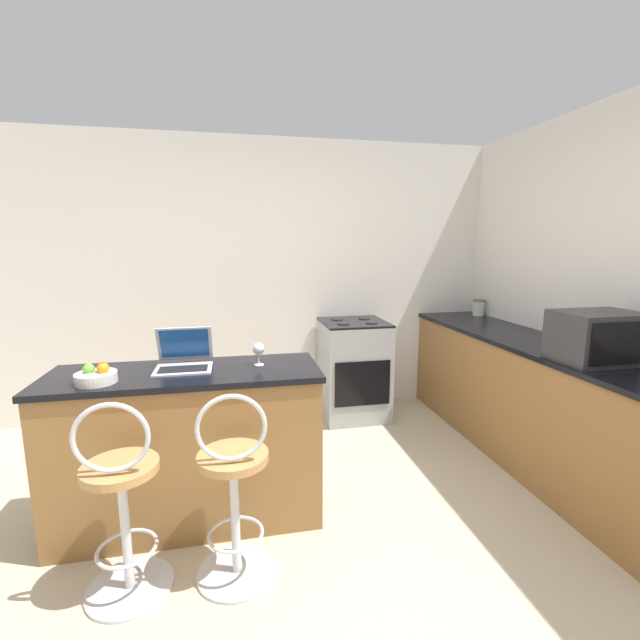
% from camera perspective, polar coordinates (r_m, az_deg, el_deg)
% --- Properties ---
extents(ground_plane, '(20.00, 20.00, 0.00)m').
position_cam_1_polar(ground_plane, '(2.46, -2.48, -31.59)').
color(ground_plane, '#BCAD8E').
extents(wall_back, '(12.00, 0.06, 2.60)m').
position_cam_1_polar(wall_back, '(4.15, -7.71, 5.40)').
color(wall_back, silver).
rests_on(wall_back, ground_plane).
extents(breakfast_bar, '(1.52, 0.55, 0.92)m').
position_cam_1_polar(breakfast_bar, '(2.72, -16.96, -15.82)').
color(breakfast_bar, olive).
rests_on(breakfast_bar, ground_plane).
extents(counter_right, '(0.62, 2.81, 0.92)m').
position_cam_1_polar(counter_right, '(3.68, 26.40, -9.56)').
color(counter_right, olive).
rests_on(counter_right, ground_plane).
extents(bar_stool_near, '(0.40, 0.40, 0.98)m').
position_cam_1_polar(bar_stool_near, '(2.32, -24.87, -21.49)').
color(bar_stool_near, silver).
rests_on(bar_stool_near, ground_plane).
extents(bar_stool_far, '(0.40, 0.40, 0.98)m').
position_cam_1_polar(bar_stool_far, '(2.26, -11.37, -21.63)').
color(bar_stool_far, silver).
rests_on(bar_stool_far, ground_plane).
extents(laptop, '(0.32, 0.30, 0.23)m').
position_cam_1_polar(laptop, '(2.62, -17.66, -4.79)').
color(laptop, '#B7BABF').
rests_on(laptop, breakfast_bar).
extents(microwave, '(0.49, 0.35, 0.31)m').
position_cam_1_polar(microwave, '(3.09, 33.06, -1.91)').
color(microwave, '#2D2D30').
rests_on(microwave, counter_right).
extents(stove_range, '(0.60, 0.61, 0.93)m').
position_cam_1_polar(stove_range, '(4.10, 4.47, -6.53)').
color(stove_range, '#9EA3A8').
rests_on(stove_range, ground_plane).
extents(wine_glass_tall, '(0.07, 0.07, 0.14)m').
position_cam_1_polar(wine_glass_tall, '(2.56, -8.19, -3.91)').
color(wine_glass_tall, silver).
rests_on(wine_glass_tall, breakfast_bar).
extents(fruit_bowl, '(0.20, 0.20, 0.10)m').
position_cam_1_polar(fruit_bowl, '(2.52, -27.63, -6.60)').
color(fruit_bowl, silver).
rests_on(fruit_bowl, breakfast_bar).
extents(storage_jar, '(0.12, 0.12, 0.16)m').
position_cam_1_polar(storage_jar, '(4.59, 20.40, 1.59)').
color(storage_jar, silver).
rests_on(storage_jar, counter_right).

